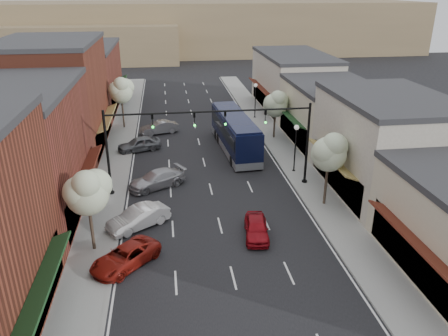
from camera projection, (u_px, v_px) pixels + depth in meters
name	position (u px, v px, depth m)	size (l,w,h in m)	color
ground	(224.00, 241.00, 28.78)	(160.00, 160.00, 0.00)	black
sidewalk_left	(118.00, 149.00, 44.61)	(2.80, 73.00, 0.15)	gray
sidewalk_right	(278.00, 142.00, 46.72)	(2.80, 73.00, 0.15)	gray
curb_left	(132.00, 149.00, 44.78)	(0.25, 73.00, 0.17)	gray
curb_right	(265.00, 143.00, 46.54)	(0.25, 73.00, 0.17)	gray
bldg_left_midnear	(12.00, 153.00, 30.68)	(10.14, 14.10, 9.40)	maroon
bldg_left_midfar	(54.00, 97.00, 43.19)	(10.14, 14.10, 10.90)	brown
bldg_left_far	(82.00, 78.00, 58.30)	(10.14, 18.10, 8.40)	maroon
bldg_right_midnear	(385.00, 145.00, 34.48)	(9.14, 12.10, 7.90)	#BEB4A2
bldg_right_midfar	(330.00, 114.00, 45.73)	(9.14, 12.10, 6.40)	#BFB598
bldg_right_far	(293.00, 82.00, 58.34)	(9.14, 16.10, 7.40)	#BEB4A2
hill_far	(175.00, 27.00, 108.73)	(120.00, 30.00, 12.00)	#7A6647
hill_near	(62.00, 43.00, 95.39)	(50.00, 20.00, 8.00)	#7A6647
signal_mast_right	(280.00, 133.00, 35.02)	(8.22, 0.46, 7.00)	black
signal_mast_left	(138.00, 139.00, 33.60)	(8.22, 0.46, 7.00)	black
tree_right_near	(330.00, 151.00, 31.72)	(2.85, 2.65, 5.95)	#47382B
tree_right_far	(276.00, 103.00, 46.52)	(2.85, 2.65, 5.43)	#47382B
tree_left_near	(87.00, 191.00, 26.07)	(2.85, 2.65, 5.69)	#47382B
tree_left_far	(121.00, 90.00, 49.68)	(2.85, 2.65, 6.13)	#47382B
lamp_post_near	(296.00, 141.00, 38.20)	(0.44, 0.44, 4.44)	black
lamp_post_far	(255.00, 95.00, 54.20)	(0.44, 0.44, 4.44)	black
coach_bus	(235.00, 132.00, 43.94)	(3.39, 12.10, 3.66)	black
red_hatchback	(256.00, 228.00, 29.04)	(1.54, 3.82, 1.30)	maroon
parked_car_a	(125.00, 257.00, 25.99)	(2.07, 4.48, 1.25)	maroon
parked_car_b	(138.00, 218.00, 30.13)	(1.55, 4.44, 1.46)	silver
parked_car_c	(157.00, 179.00, 36.21)	(1.98, 4.88, 1.42)	#A8A8AD
parked_car_d	(139.00, 144.00, 44.17)	(1.74, 4.32, 1.47)	slate
parked_car_e	(159.00, 128.00, 49.40)	(1.49, 4.29, 1.41)	gray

